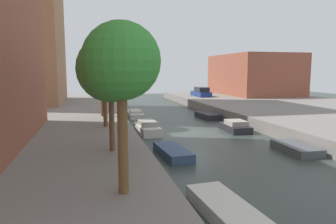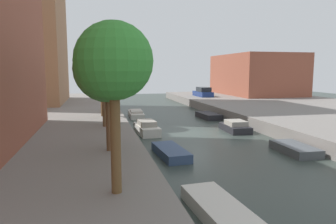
% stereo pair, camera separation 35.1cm
% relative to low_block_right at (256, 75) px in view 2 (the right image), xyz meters
% --- Properties ---
extents(ground_plane, '(84.00, 84.00, 0.00)m').
position_rel_low_block_right_xyz_m(ground_plane, '(-18.00, -23.65, -4.18)').
color(ground_plane, '#333D38').
extents(low_block_right, '(10.00, 14.72, 6.37)m').
position_rel_low_block_right_xyz_m(low_block_right, '(0.00, 0.00, 0.00)').
color(low_block_right, brown).
rests_on(low_block_right, quay_right).
extents(street_tree_0, '(2.37, 2.37, 5.28)m').
position_rel_low_block_right_xyz_m(street_tree_0, '(-24.77, -36.57, 0.85)').
color(street_tree_0, brown).
rests_on(street_tree_0, quay_left).
extents(street_tree_1, '(3.14, 3.14, 5.46)m').
position_rel_low_block_right_xyz_m(street_tree_1, '(-24.77, -31.25, 0.69)').
color(street_tree_1, brown).
rests_on(street_tree_1, quay_left).
extents(street_tree_2, '(2.14, 2.14, 4.25)m').
position_rel_low_block_right_xyz_m(street_tree_2, '(-24.77, -24.54, -0.05)').
color(street_tree_2, brown).
rests_on(street_tree_2, quay_left).
extents(street_tree_3, '(3.05, 3.05, 5.29)m').
position_rel_low_block_right_xyz_m(street_tree_3, '(-24.77, -19.52, 0.56)').
color(street_tree_3, brown).
rests_on(street_tree_3, quay_left).
extents(parked_car, '(1.82, 4.54, 1.40)m').
position_rel_low_block_right_xyz_m(parked_car, '(-9.70, -2.14, -2.60)').
color(parked_car, navy).
rests_on(parked_car, quay_right).
extents(moored_boat_left_1, '(1.60, 3.75, 0.50)m').
position_rel_low_block_right_xyz_m(moored_boat_left_1, '(-21.48, -36.94, -3.93)').
color(moored_boat_left_1, beige).
rests_on(moored_boat_left_1, ground_plane).
extents(moored_boat_left_2, '(1.60, 3.64, 0.49)m').
position_rel_low_block_right_xyz_m(moored_boat_left_2, '(-21.30, -29.45, -3.94)').
color(moored_boat_left_2, '#33476B').
rests_on(moored_boat_left_2, ground_plane).
extents(moored_boat_left_3, '(1.62, 3.80, 1.03)m').
position_rel_low_block_right_xyz_m(moored_boat_left_3, '(-21.58, -22.78, -3.75)').
color(moored_boat_left_3, beige).
rests_on(moored_boat_left_3, ground_plane).
extents(moored_boat_left_4, '(1.50, 4.49, 0.76)m').
position_rel_low_block_right_xyz_m(moored_boat_left_4, '(-21.28, -13.97, -3.86)').
color(moored_boat_left_4, beige).
rests_on(moored_boat_left_4, ground_plane).
extents(moored_boat_right_2, '(1.65, 3.20, 0.48)m').
position_rel_low_block_right_xyz_m(moored_boat_right_2, '(-13.99, -30.39, -3.94)').
color(moored_boat_right_2, '#4C5156').
rests_on(moored_boat_right_2, ground_plane).
extents(moored_boat_right_3, '(1.72, 3.17, 0.90)m').
position_rel_low_block_right_xyz_m(moored_boat_right_3, '(-14.58, -23.58, -3.81)').
color(moored_boat_right_3, '#232328').
rests_on(moored_boat_right_3, ground_plane).
extents(moored_boat_right_4, '(1.75, 3.55, 0.55)m').
position_rel_low_block_right_xyz_m(moored_boat_right_4, '(-14.24, -16.64, -3.91)').
color(moored_boat_right_4, '#232328').
rests_on(moored_boat_right_4, ground_plane).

